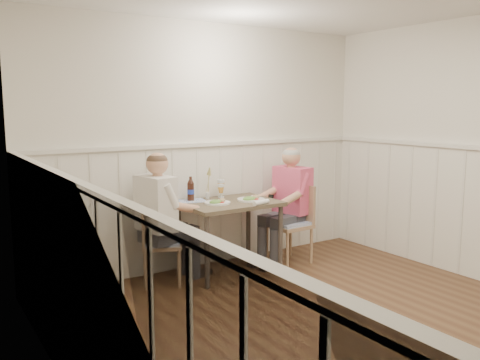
{
  "coord_description": "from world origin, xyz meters",
  "views": [
    {
      "loc": [
        -2.69,
        -2.54,
        1.73
      ],
      "look_at": [
        0.02,
        1.64,
        1.0
      ],
      "focal_mm": 38.0,
      "sensor_mm": 36.0,
      "label": 1
    }
  ],
  "objects_px": {
    "man_in_pink": "(290,212)",
    "grass_vase": "(207,184)",
    "dining_table": "(229,211)",
    "beer_bottle": "(191,190)",
    "chair_right": "(293,220)",
    "diner_cream": "(160,229)",
    "chair_left": "(157,240)"
  },
  "relations": [
    {
      "from": "man_in_pink",
      "to": "grass_vase",
      "type": "bearing_deg",
      "value": 164.98
    },
    {
      "from": "dining_table",
      "to": "beer_bottle",
      "type": "distance_m",
      "value": 0.46
    },
    {
      "from": "chair_right",
      "to": "grass_vase",
      "type": "height_order",
      "value": "grass_vase"
    },
    {
      "from": "diner_cream",
      "to": "grass_vase",
      "type": "distance_m",
      "value": 0.76
    },
    {
      "from": "man_in_pink",
      "to": "grass_vase",
      "type": "xyz_separation_m",
      "value": [
        -0.92,
        0.25,
        0.37
      ]
    },
    {
      "from": "dining_table",
      "to": "man_in_pink",
      "type": "xyz_separation_m",
      "value": [
        0.79,
        -0.0,
        -0.11
      ]
    },
    {
      "from": "dining_table",
      "to": "diner_cream",
      "type": "bearing_deg",
      "value": 176.44
    },
    {
      "from": "chair_right",
      "to": "chair_left",
      "type": "distance_m",
      "value": 1.57
    },
    {
      "from": "man_in_pink",
      "to": "chair_left",
      "type": "bearing_deg",
      "value": 176.47
    },
    {
      "from": "man_in_pink",
      "to": "dining_table",
      "type": "bearing_deg",
      "value": 179.75
    },
    {
      "from": "beer_bottle",
      "to": "grass_vase",
      "type": "relative_size",
      "value": 0.72
    },
    {
      "from": "man_in_pink",
      "to": "beer_bottle",
      "type": "distance_m",
      "value": 1.18
    },
    {
      "from": "chair_right",
      "to": "grass_vase",
      "type": "relative_size",
      "value": 2.43
    },
    {
      "from": "diner_cream",
      "to": "dining_table",
      "type": "bearing_deg",
      "value": -3.56
    },
    {
      "from": "dining_table",
      "to": "chair_left",
      "type": "bearing_deg",
      "value": 173.14
    },
    {
      "from": "diner_cream",
      "to": "beer_bottle",
      "type": "relative_size",
      "value": 5.15
    },
    {
      "from": "chair_right",
      "to": "diner_cream",
      "type": "height_order",
      "value": "diner_cream"
    },
    {
      "from": "chair_right",
      "to": "chair_left",
      "type": "relative_size",
      "value": 1.09
    },
    {
      "from": "man_in_pink",
      "to": "grass_vase",
      "type": "relative_size",
      "value": 3.65
    },
    {
      "from": "chair_left",
      "to": "grass_vase",
      "type": "bearing_deg",
      "value": 12.83
    },
    {
      "from": "chair_left",
      "to": "man_in_pink",
      "type": "height_order",
      "value": "man_in_pink"
    },
    {
      "from": "chair_left",
      "to": "diner_cream",
      "type": "height_order",
      "value": "diner_cream"
    },
    {
      "from": "dining_table",
      "to": "grass_vase",
      "type": "xyz_separation_m",
      "value": [
        -0.12,
        0.24,
        0.26
      ]
    },
    {
      "from": "chair_left",
      "to": "diner_cream",
      "type": "distance_m",
      "value": 0.13
    },
    {
      "from": "chair_left",
      "to": "dining_table",
      "type": "bearing_deg",
      "value": -6.86
    },
    {
      "from": "chair_right",
      "to": "man_in_pink",
      "type": "xyz_separation_m",
      "value": [
        0.01,
        0.07,
        0.08
      ]
    },
    {
      "from": "dining_table",
      "to": "grass_vase",
      "type": "distance_m",
      "value": 0.37
    },
    {
      "from": "chair_left",
      "to": "diner_cream",
      "type": "relative_size",
      "value": 0.6
    },
    {
      "from": "chair_right",
      "to": "beer_bottle",
      "type": "bearing_deg",
      "value": 163.47
    },
    {
      "from": "dining_table",
      "to": "diner_cream",
      "type": "xyz_separation_m",
      "value": [
        -0.76,
        0.05,
        -0.1
      ]
    },
    {
      "from": "dining_table",
      "to": "diner_cream",
      "type": "relative_size",
      "value": 0.74
    },
    {
      "from": "dining_table",
      "to": "chair_left",
      "type": "height_order",
      "value": "chair_left"
    }
  ]
}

